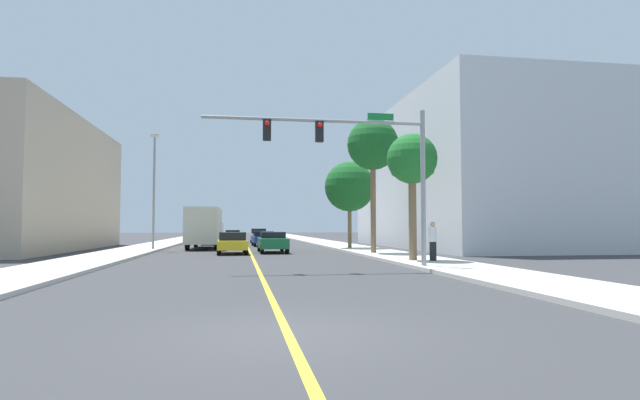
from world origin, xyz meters
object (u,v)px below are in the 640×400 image
object	(u,v)px
palm_mid	(373,146)
car_white	(258,235)
car_green	(273,242)
palm_far	(350,187)
street_lamp	(154,185)
car_blue	(263,238)
car_red	(212,237)
delivery_truck	(205,227)
palm_near	(412,161)
traffic_signal_mast	(359,152)
car_yellow	(232,242)
pedestrian	(433,241)
car_black	(233,235)

from	to	relation	value
palm_mid	car_white	world-z (taller)	palm_mid
car_green	palm_far	bearing A→B (deg)	26.68
street_lamp	car_blue	xyz separation A→B (m)	(8.26, 7.71, -4.01)
car_red	delivery_truck	world-z (taller)	delivery_truck
palm_near	car_blue	world-z (taller)	palm_near
street_lamp	palm_far	xyz separation A→B (m)	(14.34, -0.45, 0.05)
street_lamp	car_blue	world-z (taller)	street_lamp
traffic_signal_mast	palm_far	size ratio (longest dim) A/B	1.40
street_lamp	car_blue	bearing A→B (deg)	43.01
car_yellow	delivery_truck	size ratio (longest dim) A/B	0.51
street_lamp	car_white	xyz separation A→B (m)	(8.23, 17.95, -3.93)
traffic_signal_mast	car_blue	xyz separation A→B (m)	(-2.61, 25.44, -4.06)
palm_far	car_blue	size ratio (longest dim) A/B	1.56
traffic_signal_mast	delivery_truck	bearing A→B (deg)	109.64
street_lamp	delivery_truck	xyz separation A→B (m)	(3.42, 3.14, -3.03)
palm_near	delivery_truck	world-z (taller)	palm_near
traffic_signal_mast	pedestrian	world-z (taller)	traffic_signal_mast
palm_mid	car_black	bearing A→B (deg)	105.94
traffic_signal_mast	palm_mid	xyz separation A→B (m)	(3.39, 10.31, 2.02)
car_blue	traffic_signal_mast	bearing A→B (deg)	-86.09
palm_mid	pedestrian	xyz separation A→B (m)	(0.82, -7.56, -5.72)
traffic_signal_mast	delivery_truck	xyz separation A→B (m)	(-7.45, 20.88, -3.08)
traffic_signal_mast	car_white	xyz separation A→B (m)	(-2.65, 35.69, -3.98)
delivery_truck	palm_far	bearing A→B (deg)	-16.98
palm_mid	palm_far	world-z (taller)	palm_mid
car_white	car_red	world-z (taller)	car_white
street_lamp	car_green	bearing A→B (deg)	-23.22
palm_far	pedestrian	bearing A→B (deg)	-87.04
car_black	delivery_truck	xyz separation A→B (m)	(-1.97, -20.50, 0.99)
palm_near	car_white	xyz separation A→B (m)	(-6.09, 32.35, -4.12)
palm_far	car_blue	xyz separation A→B (m)	(-6.08, 8.16, -4.06)
delivery_truck	pedestrian	distance (m)	21.57
palm_mid	delivery_truck	xyz separation A→B (m)	(-10.84, 10.57, -5.10)
street_lamp	car_green	world-z (taller)	street_lamp
car_white	pedestrian	bearing A→B (deg)	-77.09
car_yellow	car_green	bearing A→B (deg)	22.87
street_lamp	car_yellow	bearing A→B (deg)	-39.98
traffic_signal_mast	car_red	world-z (taller)	traffic_signal_mast
car_yellow	car_blue	bearing A→B (deg)	77.02
car_red	car_green	bearing A→B (deg)	-74.60
car_green	car_blue	size ratio (longest dim) A/B	1.10
car_green	traffic_signal_mast	bearing A→B (deg)	-80.43
palm_near	palm_mid	size ratio (longest dim) A/B	0.73
car_green	car_white	bearing A→B (deg)	89.58
palm_far	delivery_truck	xyz separation A→B (m)	(-10.92, 3.60, -3.07)
palm_near	car_red	world-z (taller)	palm_near
car_black	palm_near	bearing A→B (deg)	-75.93
street_lamp	car_black	xyz separation A→B (m)	(5.39, 23.65, -4.02)
palm_near	traffic_signal_mast	bearing A→B (deg)	-135.87
street_lamp	palm_mid	distance (m)	16.22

